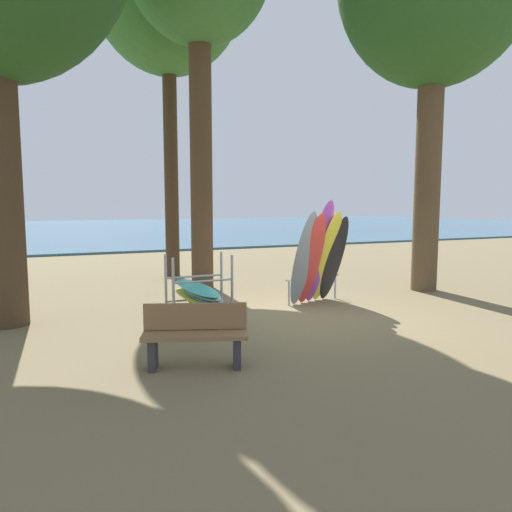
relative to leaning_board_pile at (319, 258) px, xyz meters
name	(u,v)px	position (x,y,z in m)	size (l,w,h in m)	color
ground_plane	(310,314)	(-0.61, -0.72, -1.02)	(80.00, 80.00, 0.00)	brown
lake_water	(115,229)	(-0.61, 30.21, -0.97)	(80.00, 36.00, 0.10)	#38607A
leaning_board_pile	(319,258)	(0.00, 0.00, 0.00)	(1.55, 1.01, 2.27)	gray
board_storage_rack	(199,293)	(-2.82, -0.43, -0.50)	(1.15, 2.13, 1.25)	#9EA0A5
park_bench	(195,334)	(-3.59, -2.86, -0.57)	(1.46, 0.84, 0.85)	#2D2D33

